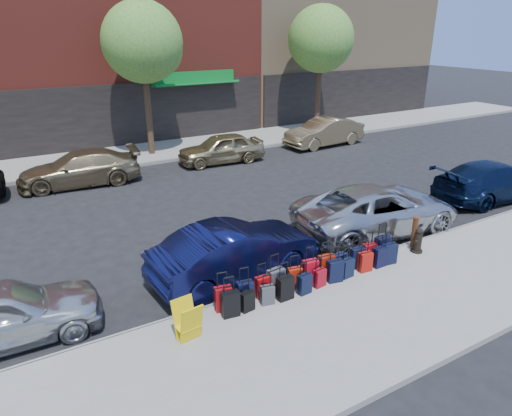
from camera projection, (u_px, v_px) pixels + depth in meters
ground at (227, 222)px, 15.59m from camera, size 120.00×120.00×0.00m
sidewalk_near at (355, 318)px, 10.34m from camera, size 60.00×4.00×0.15m
sidewalk_far at (140, 154)px, 23.59m from camera, size 60.00×4.00×0.15m
curb_near at (303, 278)px, 11.96m from camera, size 60.00×0.08×0.15m
curb_far at (152, 163)px, 21.96m from camera, size 60.00×0.08×0.15m
tree_center at (146, 44)px, 21.50m from camera, size 3.80×3.80×7.27m
tree_right at (323, 41)px, 26.38m from camera, size 3.80×3.80×7.27m
suitcase_front_0 at (223, 298)px, 10.41m from camera, size 0.43×0.28×0.95m
suitcase_front_1 at (245, 293)px, 10.65m from camera, size 0.41×0.26×0.93m
suitcase_front_2 at (263, 287)px, 10.93m from camera, size 0.36×0.20×0.88m
suitcase_front_3 at (276, 281)px, 11.09m from camera, size 0.44×0.28×1.02m
suitcase_front_4 at (295, 278)px, 11.32m from camera, size 0.39×0.27×0.87m
suitcase_front_5 at (310, 271)px, 11.60m from camera, size 0.41×0.26×0.94m
suitcase_front_6 at (326, 266)px, 11.79m from camera, size 0.43×0.27×0.98m
suitcase_front_7 at (339, 263)px, 12.02m from camera, size 0.37×0.21×0.88m
suitcase_front_8 at (357, 258)px, 12.25m from camera, size 0.41×0.26×0.93m
suitcase_front_9 at (369, 253)px, 12.51m from camera, size 0.40×0.26×0.90m
suitcase_front_10 at (382, 248)px, 12.70m from camera, size 0.45×0.25×1.07m
suitcase_back_0 at (230, 304)px, 10.20m from camera, size 0.43×0.29×0.96m
suitcase_back_1 at (247, 301)px, 10.41m from camera, size 0.35×0.23×0.78m
suitcase_back_2 at (267, 295)px, 10.66m from camera, size 0.35×0.24×0.76m
suitcase_back_3 at (285, 288)px, 10.83m from camera, size 0.41×0.24×0.95m
suitcase_back_4 at (304, 284)px, 11.08m from camera, size 0.36×0.23×0.82m
suitcase_back_5 at (319, 278)px, 11.38m from camera, size 0.34×0.23×0.76m
suitcase_back_6 at (335, 271)px, 11.59m from camera, size 0.43×0.30×0.95m
suitcase_back_7 at (347, 268)px, 11.80m from camera, size 0.36×0.23×0.82m
suitcase_back_8 at (365, 262)px, 12.08m from camera, size 0.38×0.25×0.87m
suitcase_back_9 at (380, 257)px, 12.32m from camera, size 0.38×0.23×0.91m
suitcase_back_10 at (389, 254)px, 12.47m from camera, size 0.42×0.27×0.93m
fire_hydrant at (418, 241)px, 13.09m from camera, size 0.38×0.34×0.75m
bollard at (414, 232)px, 13.32m from camera, size 0.18×0.18×0.95m
display_rack at (188, 321)px, 9.39m from camera, size 0.54×0.59×0.87m
car_near_1 at (235, 252)px, 11.92m from camera, size 4.65×1.94×1.50m
car_near_2 at (377, 209)px, 14.64m from camera, size 5.72×3.02×1.53m
car_near_3 at (493, 181)px, 17.41m from camera, size 5.20×2.43×1.47m
car_far_1 at (79, 168)px, 18.97m from camera, size 5.04×2.42×1.42m
car_far_2 at (221, 148)px, 22.07m from camera, size 4.29×2.01×1.42m
car_far_3 at (324, 132)px, 25.21m from camera, size 4.74×1.90×1.53m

